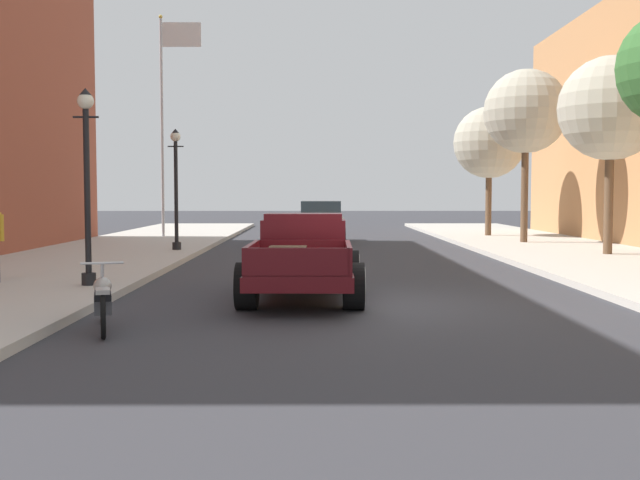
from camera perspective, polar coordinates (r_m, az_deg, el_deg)
The scene contains 10 objects.
ground_plane at distance 13.40m, azimuth 3.23°, elevation -4.88°, with size 140.00×140.00×0.00m, color #333338.
hotrod_truck_maroon at distance 14.31m, azimuth -1.24°, elevation -1.30°, with size 2.27×4.98×1.58m.
motorcycle_parked at distance 11.32m, azimuth -16.01°, elevation -4.31°, with size 0.79×2.06×0.93m.
car_background_tan at distance 29.87m, azimuth 0.09°, elevation 1.26°, with size 1.93×4.33×1.65m.
street_lamp_near at distance 15.56m, azimuth -17.11°, elevation 4.95°, with size 0.50×0.32×3.85m.
street_lamp_far at distance 24.64m, azimuth -10.77°, elevation 4.47°, with size 0.50×0.32×3.85m.
flagpole at distance 32.63m, azimuth -11.41°, elevation 10.18°, with size 1.74×0.16×9.16m.
street_tree_second at distance 24.22m, azimuth 21.01°, elevation 9.19°, with size 3.07×3.07×5.84m.
street_tree_third at distance 29.17m, azimuth 15.21°, elevation 9.27°, with size 3.07×3.07×6.34m.
street_tree_farthest at distance 33.34m, azimuth 12.60°, elevation 7.13°, with size 3.04×3.04×5.48m.
Camera 1 is at (-0.83, -13.22, 1.96)m, focal length 42.60 mm.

